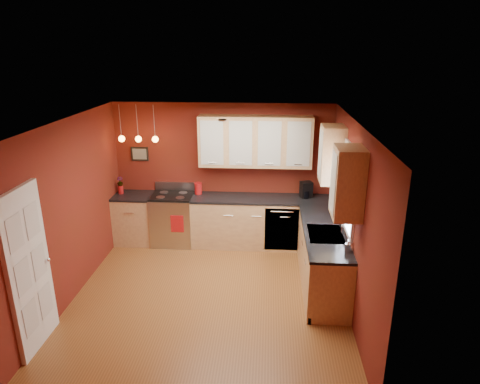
# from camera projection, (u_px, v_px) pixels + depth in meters

# --- Properties ---
(floor) EXTENTS (4.20, 4.20, 0.00)m
(floor) POSITION_uv_depth(u_px,v_px,m) (209.00, 296.00, 6.41)
(floor) COLOR brown
(floor) RESTS_ON ground
(ceiling) EXTENTS (4.00, 4.20, 0.02)m
(ceiling) POSITION_uv_depth(u_px,v_px,m) (205.00, 123.00, 5.56)
(ceiling) COLOR beige
(ceiling) RESTS_ON wall_back
(wall_back) EXTENTS (4.00, 0.02, 2.60)m
(wall_back) POSITION_uv_depth(u_px,v_px,m) (223.00, 173.00, 7.97)
(wall_back) COLOR maroon
(wall_back) RESTS_ON floor
(wall_front) EXTENTS (4.00, 0.02, 2.60)m
(wall_front) POSITION_uv_depth(u_px,v_px,m) (176.00, 300.00, 4.00)
(wall_front) COLOR maroon
(wall_front) RESTS_ON floor
(wall_left) EXTENTS (0.02, 4.20, 2.60)m
(wall_left) POSITION_uv_depth(u_px,v_px,m) (69.00, 212.00, 6.12)
(wall_left) COLOR maroon
(wall_left) RESTS_ON floor
(wall_right) EXTENTS (0.02, 4.20, 2.60)m
(wall_right) POSITION_uv_depth(u_px,v_px,m) (352.00, 219.00, 5.86)
(wall_right) COLOR maroon
(wall_right) RESTS_ON floor
(base_cabinets_back_left) EXTENTS (0.70, 0.60, 0.90)m
(base_cabinets_back_left) POSITION_uv_depth(u_px,v_px,m) (135.00, 219.00, 8.07)
(base_cabinets_back_left) COLOR tan
(base_cabinets_back_left) RESTS_ON floor
(base_cabinets_back_right) EXTENTS (2.54, 0.60, 0.90)m
(base_cabinets_back_right) POSITION_uv_depth(u_px,v_px,m) (261.00, 223.00, 7.91)
(base_cabinets_back_right) COLOR tan
(base_cabinets_back_right) RESTS_ON floor
(base_cabinets_right) EXTENTS (0.60, 2.10, 0.90)m
(base_cabinets_right) POSITION_uv_depth(u_px,v_px,m) (322.00, 259.00, 6.58)
(base_cabinets_right) COLOR tan
(base_cabinets_right) RESTS_ON floor
(counter_back_left) EXTENTS (0.70, 0.62, 0.04)m
(counter_back_left) POSITION_uv_depth(u_px,v_px,m) (133.00, 196.00, 7.91)
(counter_back_left) COLOR black
(counter_back_left) RESTS_ON base_cabinets_back_left
(counter_back_right) EXTENTS (2.54, 0.62, 0.04)m
(counter_back_right) POSITION_uv_depth(u_px,v_px,m) (262.00, 199.00, 7.76)
(counter_back_right) COLOR black
(counter_back_right) RESTS_ON base_cabinets_back_right
(counter_right) EXTENTS (0.62, 2.10, 0.04)m
(counter_right) POSITION_uv_depth(u_px,v_px,m) (324.00, 231.00, 6.42)
(counter_right) COLOR black
(counter_right) RESTS_ON base_cabinets_right
(gas_range) EXTENTS (0.76, 0.64, 1.11)m
(gas_range) POSITION_uv_depth(u_px,v_px,m) (173.00, 219.00, 8.01)
(gas_range) COLOR #AEAEB2
(gas_range) RESTS_ON floor
(dishwasher_front) EXTENTS (0.60, 0.02, 0.80)m
(dishwasher_front) POSITION_uv_depth(u_px,v_px,m) (282.00, 229.00, 7.62)
(dishwasher_front) COLOR #AEAEB2
(dishwasher_front) RESTS_ON base_cabinets_back_right
(sink) EXTENTS (0.50, 0.70, 0.33)m
(sink) POSITION_uv_depth(u_px,v_px,m) (325.00, 235.00, 6.28)
(sink) COLOR gray
(sink) RESTS_ON counter_right
(window) EXTENTS (0.06, 1.02, 1.22)m
(window) POSITION_uv_depth(u_px,v_px,m) (349.00, 186.00, 6.01)
(window) COLOR white
(window) RESTS_ON wall_right
(door_left_wall) EXTENTS (0.12, 0.82, 2.05)m
(door_left_wall) POSITION_uv_depth(u_px,v_px,m) (29.00, 271.00, 5.07)
(door_left_wall) COLOR white
(door_left_wall) RESTS_ON floor
(upper_cabinets_back) EXTENTS (2.00, 0.35, 0.90)m
(upper_cabinets_back) POSITION_uv_depth(u_px,v_px,m) (255.00, 141.00, 7.55)
(upper_cabinets_back) COLOR tan
(upper_cabinets_back) RESTS_ON wall_back
(upper_cabinets_right) EXTENTS (0.35, 1.95, 0.90)m
(upper_cabinets_right) POSITION_uv_depth(u_px,v_px,m) (339.00, 167.00, 5.96)
(upper_cabinets_right) COLOR tan
(upper_cabinets_right) RESTS_ON wall_right
(wall_picture) EXTENTS (0.32, 0.03, 0.26)m
(wall_picture) POSITION_uv_depth(u_px,v_px,m) (140.00, 154.00, 7.93)
(wall_picture) COLOR black
(wall_picture) RESTS_ON wall_back
(pendant_lights) EXTENTS (0.71, 0.11, 0.66)m
(pendant_lights) POSITION_uv_depth(u_px,v_px,m) (138.00, 139.00, 7.50)
(pendant_lights) COLOR gray
(pendant_lights) RESTS_ON ceiling
(red_canister) EXTENTS (0.14, 0.14, 0.21)m
(red_canister) POSITION_uv_depth(u_px,v_px,m) (198.00, 188.00, 7.92)
(red_canister) COLOR #AF1215
(red_canister) RESTS_ON counter_back_right
(red_vase) EXTENTS (0.09, 0.09, 0.15)m
(red_vase) POSITION_uv_depth(u_px,v_px,m) (121.00, 190.00, 7.96)
(red_vase) COLOR #AF1215
(red_vase) RESTS_ON counter_back_left
(flowers) EXTENTS (0.13, 0.13, 0.19)m
(flowers) POSITION_uv_depth(u_px,v_px,m) (120.00, 182.00, 7.91)
(flowers) COLOR #AF1215
(flowers) RESTS_ON red_vase
(coffee_maker) EXTENTS (0.24, 0.24, 0.29)m
(coffee_maker) POSITION_uv_depth(u_px,v_px,m) (306.00, 190.00, 7.74)
(coffee_maker) COLOR black
(coffee_maker) RESTS_ON counter_back_right
(soap_pump) EXTENTS (0.09, 0.09, 0.16)m
(soap_pump) POSITION_uv_depth(u_px,v_px,m) (348.00, 246.00, 5.71)
(soap_pump) COLOR white
(soap_pump) RESTS_ON counter_right
(dish_towel) EXTENTS (0.23, 0.02, 0.32)m
(dish_towel) POSITION_uv_depth(u_px,v_px,m) (177.00, 224.00, 7.68)
(dish_towel) COLOR #AF1215
(dish_towel) RESTS_ON gas_range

